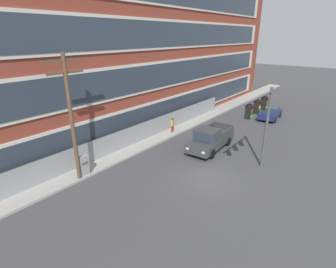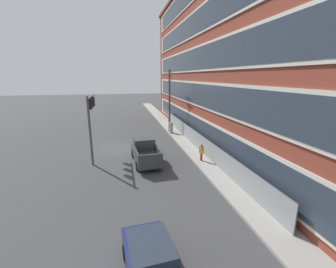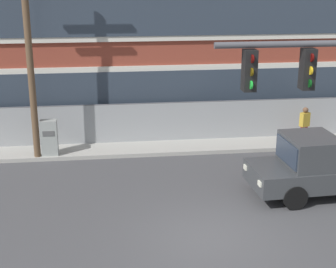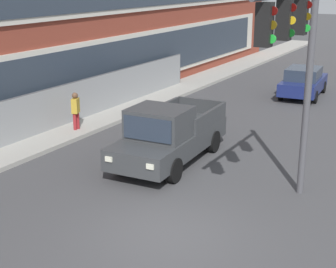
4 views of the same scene
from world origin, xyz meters
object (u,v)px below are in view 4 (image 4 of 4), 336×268
object	(u,v)px
pickup_truck_dark_grey	(168,136)
sedan_navy	(303,82)
pedestrian_near_cabinet	(76,110)
traffic_signal_mast	(296,50)

from	to	relation	value
pickup_truck_dark_grey	sedan_navy	xyz separation A→B (m)	(12.38, -1.15, -0.17)
pickup_truck_dark_grey	pedestrian_near_cabinet	bearing A→B (deg)	76.70
traffic_signal_mast	sedan_navy	xyz separation A→B (m)	(14.12, 3.50, -3.60)
traffic_signal_mast	pickup_truck_dark_grey	bearing A→B (deg)	69.51
traffic_signal_mast	sedan_navy	world-z (taller)	traffic_signal_mast
sedan_navy	pedestrian_near_cabinet	bearing A→B (deg)	151.20
sedan_navy	pedestrian_near_cabinet	xyz separation A→B (m)	(-11.19, 6.15, 0.18)
pickup_truck_dark_grey	pedestrian_near_cabinet	distance (m)	5.14
sedan_navy	traffic_signal_mast	bearing A→B (deg)	-166.07
traffic_signal_mast	sedan_navy	bearing A→B (deg)	13.93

